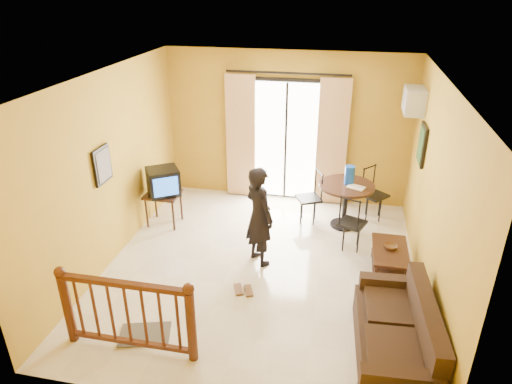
% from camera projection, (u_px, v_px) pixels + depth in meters
% --- Properties ---
extents(ground, '(5.00, 5.00, 0.00)m').
position_uv_depth(ground, '(260.00, 268.00, 6.80)').
color(ground, beige).
rests_on(ground, ground).
extents(room_shell, '(5.00, 5.00, 5.00)m').
position_uv_depth(room_shell, '(261.00, 161.00, 6.07)').
color(room_shell, white).
rests_on(room_shell, ground).
extents(balcony_door, '(2.25, 0.14, 2.46)m').
position_uv_depth(balcony_door, '(286.00, 140.00, 8.45)').
color(balcony_door, black).
rests_on(balcony_door, ground).
extents(tv_table, '(0.58, 0.48, 0.58)m').
position_uv_depth(tv_table, '(163.00, 198.00, 7.82)').
color(tv_table, black).
rests_on(tv_table, ground).
extents(television, '(0.67, 0.66, 0.46)m').
position_uv_depth(television, '(163.00, 182.00, 7.68)').
color(television, black).
rests_on(television, tv_table).
extents(picture_left, '(0.05, 0.42, 0.52)m').
position_uv_depth(picture_left, '(102.00, 165.00, 6.36)').
color(picture_left, black).
rests_on(picture_left, room_shell).
extents(dining_table, '(0.94, 0.94, 0.78)m').
position_uv_depth(dining_table, '(346.00, 193.00, 7.70)').
color(dining_table, black).
rests_on(dining_table, ground).
extents(water_jug, '(0.17, 0.17, 0.31)m').
position_uv_depth(water_jug, '(350.00, 175.00, 7.60)').
color(water_jug, '#1242B1').
rests_on(water_jug, dining_table).
extents(serving_tray, '(0.33, 0.28, 0.02)m').
position_uv_depth(serving_tray, '(356.00, 187.00, 7.51)').
color(serving_tray, silver).
rests_on(serving_tray, dining_table).
extents(dining_chairs, '(1.68, 1.65, 0.95)m').
position_uv_depth(dining_chairs, '(343.00, 228.00, 7.86)').
color(dining_chairs, black).
rests_on(dining_chairs, ground).
extents(air_conditioner, '(0.31, 0.60, 0.40)m').
position_uv_depth(air_conditioner, '(414.00, 101.00, 7.23)').
color(air_conditioner, silver).
rests_on(air_conditioner, room_shell).
extents(botanical_print, '(0.05, 0.50, 0.60)m').
position_uv_depth(botanical_print, '(422.00, 144.00, 6.84)').
color(botanical_print, black).
rests_on(botanical_print, room_shell).
extents(coffee_table, '(0.49, 0.89, 0.40)m').
position_uv_depth(coffee_table, '(389.00, 257.00, 6.58)').
color(coffee_table, black).
rests_on(coffee_table, ground).
extents(bowl, '(0.21, 0.21, 0.06)m').
position_uv_depth(bowl, '(391.00, 247.00, 6.54)').
color(bowl, brown).
rests_on(bowl, coffee_table).
extents(sofa, '(0.88, 1.73, 0.81)m').
position_uv_depth(sofa, '(399.00, 337.00, 5.07)').
color(sofa, black).
rests_on(sofa, ground).
extents(standing_person, '(0.66, 0.65, 1.54)m').
position_uv_depth(standing_person, '(259.00, 216.00, 6.65)').
color(standing_person, black).
rests_on(standing_person, ground).
extents(stair_balustrade, '(1.63, 0.13, 1.04)m').
position_uv_depth(stair_balustrade, '(127.00, 310.00, 5.09)').
color(stair_balustrade, '#471E0F').
rests_on(stair_balustrade, ground).
extents(doormat, '(0.69, 0.55, 0.02)m').
position_uv_depth(doormat, '(145.00, 334.00, 5.52)').
color(doormat, '#4F4A3F').
rests_on(doormat, ground).
extents(sandals, '(0.33, 0.27, 0.03)m').
position_uv_depth(sandals, '(244.00, 290.00, 6.29)').
color(sandals, brown).
rests_on(sandals, ground).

